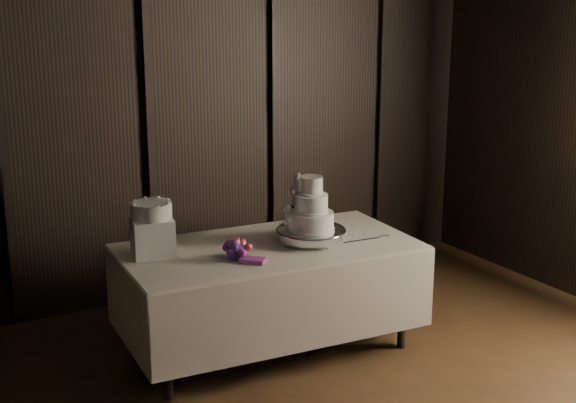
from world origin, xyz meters
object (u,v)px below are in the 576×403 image
at_px(small_cake, 151,210).
at_px(box_pedestal, 153,237).
at_px(display_table, 269,293).
at_px(bouquet, 237,250).
at_px(wedding_cake, 309,210).
at_px(cake_stand, 311,236).

bearing_deg(small_cake, box_pedestal, 0.00).
bearing_deg(display_table, bouquet, -152.01).
xyz_separation_m(display_table, small_cake, (-0.75, 0.20, 0.65)).
bearing_deg(wedding_cake, box_pedestal, -172.42).
distance_m(cake_stand, box_pedestal, 1.08).
height_order(wedding_cake, bouquet, wedding_cake).
relative_size(display_table, wedding_cake, 5.50).
bearing_deg(box_pedestal, cake_stand, -14.66).
height_order(cake_stand, wedding_cake, wedding_cake).
relative_size(wedding_cake, small_cake, 1.41).
height_order(box_pedestal, small_cake, small_cake).
xyz_separation_m(bouquet, small_cake, (-0.45, 0.33, 0.25)).
xyz_separation_m(display_table, box_pedestal, (-0.75, 0.20, 0.47)).
distance_m(cake_stand, wedding_cake, 0.20).
xyz_separation_m(display_table, wedding_cake, (0.26, -0.09, 0.58)).
distance_m(display_table, wedding_cake, 0.64).
height_order(bouquet, small_cake, small_cake).
bearing_deg(box_pedestal, wedding_cake, -15.87).
bearing_deg(cake_stand, box_pedestal, 165.34).
distance_m(display_table, bouquet, 0.52).
bearing_deg(display_table, wedding_cake, -15.00).
bearing_deg(wedding_cake, small_cake, -172.42).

